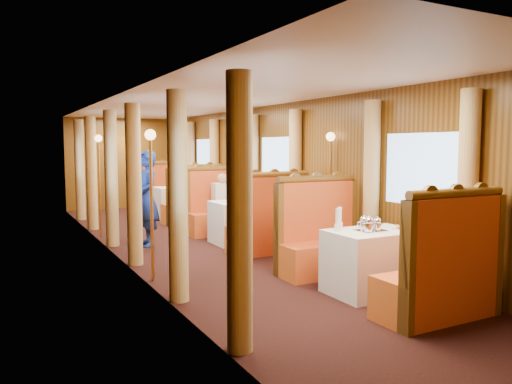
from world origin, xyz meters
TOP-DOWN VIEW (x-y plane):
  - floor at (0.00, 0.00)m, footprint 3.00×12.00m
  - ceiling at (0.00, 0.00)m, footprint 3.00×12.00m
  - wall_far at (0.00, 6.00)m, footprint 3.00×0.01m
  - wall_left at (-1.50, 0.00)m, footprint 0.01×12.00m
  - wall_right at (1.50, 0.00)m, footprint 0.01×12.00m
  - doorway_far at (0.00, 5.97)m, footprint 0.80×0.04m
  - table_near at (0.75, -3.50)m, footprint 1.05×0.72m
  - banquette_near_fwd at (0.75, -4.51)m, footprint 1.30×0.55m
  - banquette_near_aft at (0.75, -2.49)m, footprint 1.30×0.55m
  - table_mid at (0.75, 0.00)m, footprint 1.05×0.72m
  - banquette_mid_fwd at (0.75, -1.01)m, footprint 1.30×0.55m
  - banquette_mid_aft at (0.75, 1.01)m, footprint 1.30×0.55m
  - table_far at (0.75, 3.50)m, footprint 1.05×0.72m
  - banquette_far_fwd at (0.75, 2.49)m, footprint 1.30×0.55m
  - banquette_far_aft at (0.75, 4.51)m, footprint 1.30×0.55m
  - tea_tray at (0.68, -3.54)m, footprint 0.34×0.26m
  - teapot_left at (0.58, -3.61)m, footprint 0.18×0.13m
  - teapot_right at (0.73, -3.58)m, footprint 0.16×0.12m
  - teapot_back at (0.62, -3.48)m, footprint 0.18×0.14m
  - fruit_plate at (1.07, -3.63)m, footprint 0.22×0.22m
  - cup_inboard at (0.34, -3.36)m, footprint 0.08×0.08m
  - cup_outboard at (0.45, -3.24)m, footprint 0.08×0.08m
  - rose_vase_mid at (0.74, -0.00)m, footprint 0.06×0.06m
  - rose_vase_far at (0.78, 3.50)m, footprint 0.06×0.06m
  - window_left_near at (-1.49, -3.50)m, footprint 0.01×1.20m
  - curtain_left_near_a at (-1.38, -4.28)m, footprint 0.22×0.22m
  - curtain_left_near_b at (-1.38, -2.72)m, footprint 0.22×0.22m
  - window_right_near at (1.49, -3.50)m, footprint 0.01×1.20m
  - curtain_right_near_a at (1.38, -4.28)m, footprint 0.22×0.22m
  - curtain_right_near_b at (1.38, -2.72)m, footprint 0.22×0.22m
  - window_left_mid at (-1.49, 0.00)m, footprint 0.01×1.20m
  - curtain_left_mid_a at (-1.38, -0.78)m, footprint 0.22×0.22m
  - curtain_left_mid_b at (-1.38, 0.78)m, footprint 0.22×0.22m
  - window_right_mid at (1.49, 0.00)m, footprint 0.01×1.20m
  - curtain_right_mid_a at (1.38, -0.78)m, footprint 0.22×0.22m
  - curtain_right_mid_b at (1.38, 0.78)m, footprint 0.22×0.22m
  - window_left_far at (-1.49, 3.50)m, footprint 0.01×1.20m
  - curtain_left_far_a at (-1.38, 2.72)m, footprint 0.22×0.22m
  - curtain_left_far_b at (-1.38, 4.28)m, footprint 0.22×0.22m
  - window_right_far at (1.49, 3.50)m, footprint 0.01×1.20m
  - curtain_right_far_a at (1.38, 2.72)m, footprint 0.22×0.22m
  - curtain_right_far_b at (1.38, 4.28)m, footprint 0.22×0.22m
  - sconce_left_fore at (-1.40, -1.75)m, footprint 0.14×0.14m
  - sconce_right_fore at (1.40, -1.75)m, footprint 0.14×0.14m
  - sconce_left_aft at (-1.40, 1.75)m, footprint 0.14×0.14m
  - sconce_right_aft at (1.40, 1.75)m, footprint 0.14×0.14m
  - steward at (-0.84, 0.51)m, footprint 0.41×0.61m
  - passenger at (0.75, 0.81)m, footprint 0.40×0.44m

SIDE VIEW (x-z plane):
  - floor at x=0.00m, z-range -0.01..0.01m
  - table_near at x=0.75m, z-range 0.00..0.75m
  - table_mid at x=0.75m, z-range 0.00..0.75m
  - table_far at x=0.75m, z-range 0.00..0.75m
  - banquette_near_fwd at x=0.75m, z-range -0.25..1.09m
  - banquette_near_aft at x=0.75m, z-range -0.25..1.09m
  - banquette_mid_fwd at x=0.75m, z-range -0.25..1.09m
  - banquette_mid_aft at x=0.75m, z-range -0.25..1.09m
  - banquette_far_fwd at x=0.75m, z-range -0.25..1.09m
  - banquette_far_aft at x=0.75m, z-range -0.25..1.09m
  - passenger at x=0.75m, z-range 0.36..1.12m
  - tea_tray at x=0.68m, z-range 0.75..0.76m
  - fruit_plate at x=1.07m, z-range 0.74..0.80m
  - teapot_right at x=0.73m, z-range 0.75..0.87m
  - teapot_back at x=0.62m, z-range 0.75..0.88m
  - teapot_left at x=0.58m, z-range 0.75..0.89m
  - steward at x=-0.84m, z-range 0.00..1.66m
  - cup_inboard at x=0.34m, z-range 0.72..0.99m
  - cup_outboard at x=0.45m, z-range 0.72..0.99m
  - rose_vase_mid at x=0.74m, z-range 0.75..1.11m
  - rose_vase_far at x=0.78m, z-range 0.75..1.11m
  - doorway_far at x=0.00m, z-range 0.00..2.00m
  - curtain_left_near_a at x=-1.38m, z-range 0.00..2.35m
  - curtain_left_near_b at x=-1.38m, z-range 0.00..2.35m
  - curtain_right_near_a at x=1.38m, z-range 0.00..2.35m
  - curtain_right_near_b at x=1.38m, z-range 0.00..2.35m
  - curtain_left_mid_a at x=-1.38m, z-range 0.00..2.35m
  - curtain_left_mid_b at x=-1.38m, z-range 0.00..2.35m
  - curtain_right_mid_a at x=1.38m, z-range 0.00..2.35m
  - curtain_right_mid_b at x=1.38m, z-range 0.00..2.35m
  - curtain_left_far_a at x=-1.38m, z-range 0.00..2.35m
  - curtain_left_far_b at x=-1.38m, z-range 0.00..2.35m
  - curtain_right_far_a at x=1.38m, z-range 0.00..2.35m
  - curtain_right_far_b at x=1.38m, z-range 0.00..2.35m
  - wall_far at x=0.00m, z-range 0.00..2.50m
  - wall_left at x=-1.50m, z-range 0.00..2.50m
  - wall_right at x=1.50m, z-range 0.00..2.50m
  - sconce_left_fore at x=-1.40m, z-range 0.41..2.36m
  - sconce_right_fore at x=1.40m, z-range 0.41..2.36m
  - sconce_left_aft at x=-1.40m, z-range 0.41..2.36m
  - sconce_right_aft at x=1.40m, z-range 0.41..2.36m
  - window_left_near at x=-1.49m, z-range 1.00..1.90m
  - window_right_near at x=1.49m, z-range 1.00..1.90m
  - window_left_mid at x=-1.49m, z-range 1.00..1.90m
  - window_right_mid at x=1.49m, z-range 1.00..1.90m
  - window_left_far at x=-1.49m, z-range 1.00..1.90m
  - window_right_far at x=1.49m, z-range 1.00..1.90m
  - ceiling at x=0.00m, z-range 2.49..2.51m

